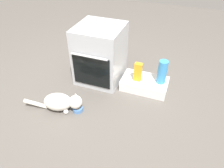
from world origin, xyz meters
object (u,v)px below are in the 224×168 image
food_bowl (78,109)px  pantry_cabinet (144,84)px  cat (61,102)px  water_bottle (162,72)px  juice_carton (138,72)px  oven (100,54)px

food_bowl → pantry_cabinet: bearing=47.7°
cat → water_bottle: bearing=21.8°
food_bowl → juice_carton: 0.84m
cat → water_bottle: size_ratio=2.20×
cat → oven: bearing=62.0°
oven → food_bowl: 0.77m
food_bowl → cat: bearing=-164.9°
pantry_cabinet → food_bowl: pantry_cabinet is taller
pantry_cabinet → juice_carton: bearing=-154.5°
oven → food_bowl: oven is taller
oven → juice_carton: size_ratio=3.06×
pantry_cabinet → cat: 1.06m
oven → pantry_cabinet: oven is taller
oven → pantry_cabinet: size_ratio=1.29×
oven → water_bottle: bearing=-0.5°
oven → cat: bearing=-102.9°
cat → juice_carton: (0.69, 0.67, 0.14)m
cat → juice_carton: 0.97m
food_bowl → water_bottle: 1.08m
oven → water_bottle: 0.81m
pantry_cabinet → water_bottle: (0.19, 0.01, 0.22)m
food_bowl → juice_carton: juice_carton is taller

